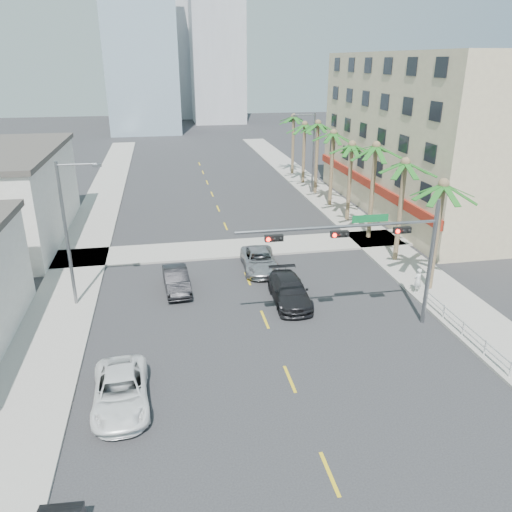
# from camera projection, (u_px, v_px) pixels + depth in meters

# --- Properties ---
(ground) EXTENTS (260.00, 260.00, 0.00)m
(ground) POSITION_uv_depth(u_px,v_px,m) (314.00, 437.00, 20.31)
(ground) COLOR #262628
(ground) RESTS_ON ground
(sidewalk_right) EXTENTS (4.00, 120.00, 0.15)m
(sidewalk_right) POSITION_uv_depth(u_px,v_px,m) (384.00, 247.00, 40.63)
(sidewalk_right) COLOR gray
(sidewalk_right) RESTS_ON ground
(sidewalk_left) EXTENTS (4.00, 120.00, 0.15)m
(sidewalk_left) POSITION_uv_depth(u_px,v_px,m) (77.00, 268.00, 36.51)
(sidewalk_left) COLOR gray
(sidewalk_left) RESTS_ON ground
(sidewalk_cross) EXTENTS (80.00, 4.00, 0.15)m
(sidewalk_cross) POSITION_uv_depth(u_px,v_px,m) (235.00, 248.00, 40.40)
(sidewalk_cross) COLOR gray
(sidewalk_cross) RESTS_ON ground
(building_right) EXTENTS (15.25, 28.00, 15.00)m
(building_right) POSITION_uv_depth(u_px,v_px,m) (444.00, 134.00, 48.76)
(building_right) COLOR tan
(building_right) RESTS_ON ground
(tower_far_left) EXTENTS (14.00, 14.00, 48.00)m
(tower_far_left) POSITION_uv_depth(u_px,v_px,m) (138.00, 6.00, 96.98)
(tower_far_left) COLOR #99B2C6
(tower_far_left) RESTS_ON ground
(tower_far_center) EXTENTS (16.00, 16.00, 42.00)m
(tower_far_center) POSITION_uv_depth(u_px,v_px,m) (163.00, 31.00, 126.37)
(tower_far_center) COLOR #ADADB2
(tower_far_center) RESTS_ON ground
(traffic_signal_mast) EXTENTS (11.12, 0.54, 7.20)m
(traffic_signal_mast) POSITION_uv_depth(u_px,v_px,m) (379.00, 245.00, 26.72)
(traffic_signal_mast) COLOR slate
(traffic_signal_mast) RESTS_ON ground
(palm_tree_0) EXTENTS (4.80, 4.80, 7.80)m
(palm_tree_0) POSITION_uv_depth(u_px,v_px,m) (443.00, 186.00, 30.67)
(palm_tree_0) COLOR brown
(palm_tree_0) RESTS_ON ground
(palm_tree_1) EXTENTS (4.80, 4.80, 8.16)m
(palm_tree_1) POSITION_uv_depth(u_px,v_px,m) (405.00, 164.00, 35.30)
(palm_tree_1) COLOR brown
(palm_tree_1) RESTS_ON ground
(palm_tree_2) EXTENTS (4.80, 4.80, 8.52)m
(palm_tree_2) POSITION_uv_depth(u_px,v_px,m) (376.00, 147.00, 39.92)
(palm_tree_2) COLOR brown
(palm_tree_2) RESTS_ON ground
(palm_tree_3) EXTENTS (4.80, 4.80, 7.80)m
(palm_tree_3) POSITION_uv_depth(u_px,v_px,m) (352.00, 146.00, 44.93)
(palm_tree_3) COLOR brown
(palm_tree_3) RESTS_ON ground
(palm_tree_4) EXTENTS (4.80, 4.80, 8.16)m
(palm_tree_4) POSITION_uv_depth(u_px,v_px,m) (333.00, 134.00, 49.56)
(palm_tree_4) COLOR brown
(palm_tree_4) RESTS_ON ground
(palm_tree_5) EXTENTS (4.80, 4.80, 8.52)m
(palm_tree_5) POSITION_uv_depth(u_px,v_px,m) (318.00, 124.00, 54.19)
(palm_tree_5) COLOR brown
(palm_tree_5) RESTS_ON ground
(palm_tree_6) EXTENTS (4.80, 4.80, 7.80)m
(palm_tree_6) POSITION_uv_depth(u_px,v_px,m) (305.00, 125.00, 59.20)
(palm_tree_6) COLOR brown
(palm_tree_6) RESTS_ON ground
(palm_tree_7) EXTENTS (4.80, 4.80, 8.16)m
(palm_tree_7) POSITION_uv_depth(u_px,v_px,m) (294.00, 117.00, 63.82)
(palm_tree_7) COLOR brown
(palm_tree_7) RESTS_ON ground
(streetlight_left) EXTENTS (2.55, 0.25, 9.00)m
(streetlight_left) POSITION_uv_depth(u_px,v_px,m) (69.00, 228.00, 29.37)
(streetlight_left) COLOR slate
(streetlight_left) RESTS_ON ground
(streetlight_right) EXTENTS (2.55, 0.25, 9.00)m
(streetlight_right) POSITION_uv_depth(u_px,v_px,m) (312.00, 149.00, 55.08)
(streetlight_right) COLOR slate
(streetlight_right) RESTS_ON ground
(guardrail) EXTENTS (0.08, 8.08, 1.00)m
(guardrail) POSITION_uv_depth(u_px,v_px,m) (463.00, 327.00, 27.32)
(guardrail) COLOR silver
(guardrail) RESTS_ON ground
(car_parked_far) EXTENTS (2.62, 5.25, 1.43)m
(car_parked_far) POSITION_uv_depth(u_px,v_px,m) (121.00, 391.00, 21.92)
(car_parked_far) COLOR white
(car_parked_far) RESTS_ON ground
(car_lane_left) EXTENTS (1.85, 4.53, 1.46)m
(car_lane_left) POSITION_uv_depth(u_px,v_px,m) (176.00, 280.00, 32.94)
(car_lane_left) COLOR black
(car_lane_left) RESTS_ON ground
(car_lane_center) EXTENTS (2.65, 5.31, 1.44)m
(car_lane_center) POSITION_uv_depth(u_px,v_px,m) (260.00, 260.00, 36.20)
(car_lane_center) COLOR #A6A6AB
(car_lane_center) RESTS_ON ground
(car_lane_right) EXTENTS (2.33, 5.35, 1.53)m
(car_lane_right) POSITION_uv_depth(u_px,v_px,m) (290.00, 291.00, 31.33)
(car_lane_right) COLOR black
(car_lane_right) RESTS_ON ground
(pedestrian) EXTENTS (0.72, 0.58, 1.70)m
(pedestrian) POSITION_uv_depth(u_px,v_px,m) (418.00, 281.00, 32.20)
(pedestrian) COLOR silver
(pedestrian) RESTS_ON sidewalk_right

